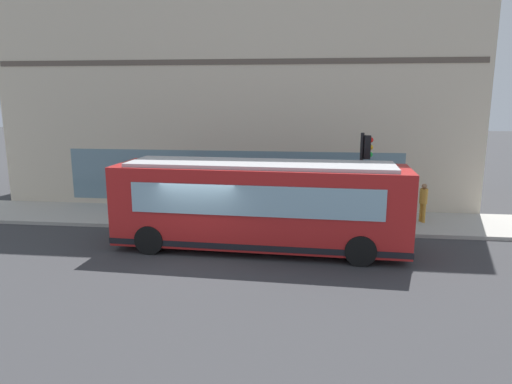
% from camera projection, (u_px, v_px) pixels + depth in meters
% --- Properties ---
extents(ground, '(120.00, 120.00, 0.00)m').
position_uv_depth(ground, '(202.00, 253.00, 15.88)').
color(ground, '#38383A').
extents(sidewalk_curb, '(3.54, 40.00, 0.15)m').
position_uv_depth(sidewalk_curb, '(225.00, 218.00, 20.12)').
color(sidewalk_curb, '#B2ADA3').
rests_on(sidewalk_curb, ground).
extents(building_corner, '(8.00, 22.33, 12.28)m').
position_uv_depth(building_corner, '(243.00, 79.00, 24.46)').
color(building_corner, beige).
rests_on(building_corner, ground).
extents(city_bus_nearside, '(2.96, 10.14, 3.07)m').
position_uv_depth(city_bus_nearside, '(259.00, 206.00, 16.03)').
color(city_bus_nearside, red).
rests_on(city_bus_nearside, ground).
extents(traffic_light_near_corner, '(0.32, 0.49, 3.75)m').
position_uv_depth(traffic_light_near_corner, '(365.00, 162.00, 17.83)').
color(traffic_light_near_corner, black).
rests_on(traffic_light_near_corner, sidewalk_curb).
extents(fire_hydrant, '(0.35, 0.35, 0.74)m').
position_uv_depth(fire_hydrant, '(400.00, 214.00, 19.02)').
color(fire_hydrant, gold).
rests_on(fire_hydrant, sidewalk_curb).
extents(pedestrian_near_hydrant, '(0.32, 0.32, 1.61)m').
position_uv_depth(pedestrian_near_hydrant, '(423.00, 200.00, 19.03)').
color(pedestrian_near_hydrant, gold).
rests_on(pedestrian_near_hydrant, sidewalk_curb).
extents(pedestrian_walking_along_curb, '(0.32, 0.32, 1.70)m').
position_uv_depth(pedestrian_walking_along_curb, '(267.00, 200.00, 18.83)').
color(pedestrian_walking_along_curb, '#3359A5').
rests_on(pedestrian_walking_along_curb, sidewalk_curb).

